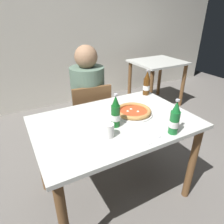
# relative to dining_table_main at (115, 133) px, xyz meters

# --- Properties ---
(ground_plane) EXTENTS (8.00, 8.00, 0.00)m
(ground_plane) POSITION_rel_dining_table_main_xyz_m (0.00, 0.00, -0.64)
(ground_plane) COLOR slate
(back_wall_tiled) EXTENTS (7.00, 0.10, 2.60)m
(back_wall_tiled) POSITION_rel_dining_table_main_xyz_m (0.00, 2.20, 0.66)
(back_wall_tiled) COLOR silver
(back_wall_tiled) RESTS_ON ground_plane
(dining_table_main) EXTENTS (1.20, 0.80, 0.75)m
(dining_table_main) POSITION_rel_dining_table_main_xyz_m (0.00, 0.00, 0.00)
(dining_table_main) COLOR silver
(dining_table_main) RESTS_ON ground_plane
(chair_behind_table) EXTENTS (0.45, 0.45, 0.85)m
(chair_behind_table) POSITION_rel_dining_table_main_xyz_m (0.05, 0.61, -0.15)
(chair_behind_table) COLOR brown
(chair_behind_table) RESTS_ON ground_plane
(diner_seated) EXTENTS (0.34, 0.34, 1.21)m
(diner_seated) POSITION_rel_dining_table_main_xyz_m (0.05, 0.66, -0.05)
(diner_seated) COLOR #2D3342
(diner_seated) RESTS_ON ground_plane
(dining_table_background) EXTENTS (0.80, 0.70, 0.75)m
(dining_table_background) POSITION_rel_dining_table_main_xyz_m (1.58, 1.37, -0.04)
(dining_table_background) COLOR silver
(dining_table_background) RESTS_ON ground_plane
(pizza_margherita_near) EXTENTS (0.30, 0.30, 0.04)m
(pizza_margherita_near) POSITION_rel_dining_table_main_xyz_m (0.18, 0.02, 0.14)
(pizza_margherita_near) COLOR white
(pizza_margherita_near) RESTS_ON dining_table_main
(beer_bottle_left) EXTENTS (0.07, 0.07, 0.25)m
(beer_bottle_left) POSITION_rel_dining_table_main_xyz_m (0.52, 0.31, 0.22)
(beer_bottle_left) COLOR #512D0F
(beer_bottle_left) RESTS_ON dining_table_main
(beer_bottle_center) EXTENTS (0.07, 0.07, 0.25)m
(beer_bottle_center) POSITION_rel_dining_table_main_xyz_m (0.26, -0.33, 0.22)
(beer_bottle_center) COLOR #196B2D
(beer_bottle_center) RESTS_ON dining_table_main
(beer_bottle_right) EXTENTS (0.07, 0.07, 0.25)m
(beer_bottle_right) POSITION_rel_dining_table_main_xyz_m (-0.04, -0.07, 0.22)
(beer_bottle_right) COLOR #14591E
(beer_bottle_right) RESTS_ON dining_table_main
(napkin_with_cutlery) EXTENTS (0.23, 0.23, 0.01)m
(napkin_with_cutlery) POSITION_rel_dining_table_main_xyz_m (0.08, -0.26, 0.12)
(napkin_with_cutlery) COLOR white
(napkin_with_cutlery) RESTS_ON dining_table_main
(paper_cup) EXTENTS (0.07, 0.07, 0.09)m
(paper_cup) POSITION_rel_dining_table_main_xyz_m (-0.14, -0.16, 0.16)
(paper_cup) COLOR white
(paper_cup) RESTS_ON dining_table_main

